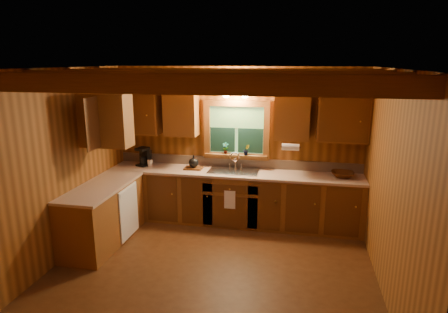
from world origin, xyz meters
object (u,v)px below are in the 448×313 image
object	(u,v)px
cutting_board	(194,168)
wicker_basket	(342,174)
coffee_maker	(144,156)
sink	(234,174)

from	to	relation	value
cutting_board	wicker_basket	world-z (taller)	wicker_basket
coffee_maker	cutting_board	distance (m)	0.94
coffee_maker	wicker_basket	bearing A→B (deg)	19.29
coffee_maker	sink	bearing A→B (deg)	17.56
sink	cutting_board	distance (m)	0.69
wicker_basket	cutting_board	bearing A→B (deg)	-179.75
sink	coffee_maker	bearing A→B (deg)	177.28
coffee_maker	cutting_board	world-z (taller)	coffee_maker
coffee_maker	wicker_basket	xyz separation A→B (m)	(3.35, -0.06, -0.11)
sink	wicker_basket	bearing A→B (deg)	0.61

